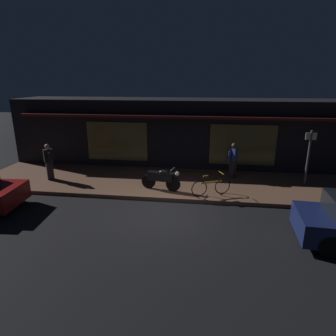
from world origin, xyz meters
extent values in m
plane|color=black|center=(0.00, 0.00, 0.00)|extent=(60.00, 60.00, 0.00)
cube|color=brown|center=(0.00, 3.00, 0.07)|extent=(18.00, 4.00, 0.15)
cube|color=black|center=(0.00, 6.40, 1.80)|extent=(18.00, 2.80, 3.60)
cube|color=brown|center=(-3.20, 4.98, 1.50)|extent=(3.20, 0.04, 2.00)
cube|color=brown|center=(3.20, 4.98, 1.50)|extent=(3.20, 0.04, 2.00)
cube|color=#591919|center=(0.00, 4.75, 2.85)|extent=(16.20, 0.50, 0.12)
cylinder|color=black|center=(-0.94, 2.00, 0.45)|extent=(0.61, 0.24, 0.60)
cylinder|color=black|center=(0.14, 1.78, 0.45)|extent=(0.61, 0.24, 0.60)
cube|color=black|center=(-0.40, 1.89, 0.73)|extent=(1.13, 0.49, 0.36)
ellipsoid|color=black|center=(-0.25, 1.86, 0.93)|extent=(0.48, 0.32, 0.20)
sphere|color=#F9EDB7|center=(0.31, 1.75, 0.93)|extent=(0.18, 0.18, 0.18)
cylinder|color=gray|center=(0.11, 1.79, 1.10)|extent=(0.14, 0.55, 0.03)
torus|color=black|center=(1.22, 1.35, 0.48)|extent=(0.62, 0.30, 0.66)
torus|color=black|center=(2.14, 1.75, 0.48)|extent=(0.62, 0.30, 0.66)
cube|color=#B78C2D|center=(1.68, 1.55, 0.70)|extent=(0.84, 0.40, 0.06)
cube|color=brown|center=(1.45, 1.45, 0.97)|extent=(0.22, 0.15, 0.06)
cylinder|color=#B78C2D|center=(2.07, 1.71, 1.05)|extent=(0.19, 0.39, 0.02)
cube|color=#28232D|center=(-5.66, 2.48, 0.57)|extent=(0.34, 0.33, 0.85)
cube|color=black|center=(-5.66, 2.48, 1.29)|extent=(0.43, 0.41, 0.58)
sphere|color=tan|center=(-5.66, 2.48, 1.71)|extent=(0.22, 0.22, 0.22)
cylinder|color=black|center=(-5.49, 2.27, 1.22)|extent=(0.13, 0.13, 0.52)
cylinder|color=black|center=(-5.82, 2.68, 1.22)|extent=(0.13, 0.13, 0.52)
cube|color=#28232D|center=(2.69, 3.82, 0.57)|extent=(0.34, 0.34, 0.85)
cube|color=navy|center=(2.69, 3.82, 1.29)|extent=(0.42, 0.43, 0.58)
sphere|color=brown|center=(2.69, 3.82, 1.71)|extent=(0.22, 0.22, 0.22)
cylinder|color=navy|center=(2.88, 3.99, 1.22)|extent=(0.13, 0.13, 0.52)
cylinder|color=navy|center=(2.49, 3.65, 1.22)|extent=(0.13, 0.13, 0.52)
cylinder|color=#47474C|center=(5.79, 3.36, 1.35)|extent=(0.09, 0.09, 2.40)
cube|color=beige|center=(5.79, 3.36, 2.30)|extent=(0.44, 0.03, 0.30)
cylinder|color=black|center=(-6.00, 0.24, 0.32)|extent=(0.65, 0.27, 0.64)
cylinder|color=black|center=(4.91, -0.48, 0.32)|extent=(0.65, 0.26, 0.64)
cylinder|color=black|center=(4.81, -2.04, 0.32)|extent=(0.65, 0.26, 0.64)
camera|label=1|loc=(1.44, -9.28, 4.57)|focal=30.74mm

